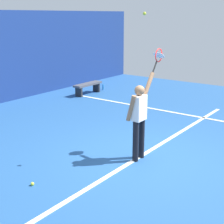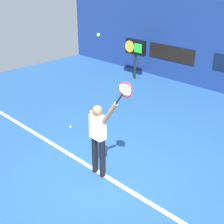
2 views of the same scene
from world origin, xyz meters
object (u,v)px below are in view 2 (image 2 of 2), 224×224
tennis_ball (98,35)px  tennis_racket (125,91)px  tennis_player (98,135)px  spare_ball (70,127)px  scoreboard_clock (135,49)px

tennis_ball → tennis_racket: bearing=1.6°
tennis_player → tennis_racket: 1.43m
tennis_racket → spare_ball: (-3.01, 0.96, -2.19)m
tennis_ball → spare_ball: tennis_ball is taller
tennis_ball → spare_ball: (-2.34, 0.98, -3.12)m
tennis_player → tennis_ball: tennis_ball is taller
tennis_racket → spare_ball: tennis_racket is taller
tennis_racket → scoreboard_clock: tennis_racket is taller
tennis_player → spare_ball: tennis_player is taller
tennis_racket → scoreboard_clock: bearing=129.2°
spare_ball → tennis_racket: bearing=-17.7°
tennis_racket → scoreboard_clock: size_ratio=0.36×
tennis_racket → tennis_ball: 1.15m
tennis_racket → tennis_ball: (-0.67, -0.02, 0.93)m
tennis_ball → scoreboard_clock: 7.26m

